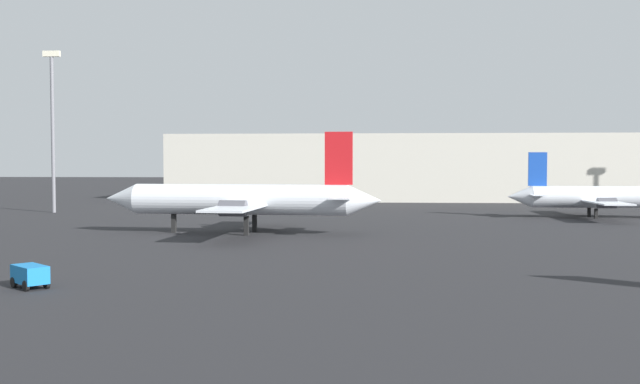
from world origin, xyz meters
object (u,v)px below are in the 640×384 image
object	(u,v)px
airplane_on_taxiway	(243,200)
airplane_distant	(598,197)
light_mast_left	(53,123)
baggage_cart	(30,275)

from	to	relation	value
airplane_on_taxiway	airplane_distant	world-z (taller)	airplane_on_taxiway
airplane_distant	light_mast_left	size ratio (longest dim) A/B	1.02
airplane_on_taxiway	light_mast_left	distance (m)	42.55
airplane_on_taxiway	baggage_cart	world-z (taller)	airplane_on_taxiway
baggage_cart	airplane_distant	bearing A→B (deg)	-91.17
airplane_distant	baggage_cart	size ratio (longest dim) A/B	8.65
light_mast_left	baggage_cart	bearing A→B (deg)	-66.37
baggage_cart	airplane_on_taxiway	bearing A→B (deg)	-61.24
airplane_distant	baggage_cart	world-z (taller)	airplane_distant
airplane_distant	light_mast_left	bearing A→B (deg)	176.95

